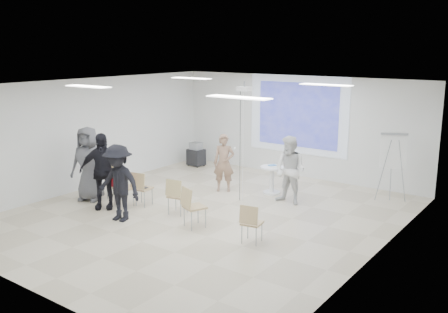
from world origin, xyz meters
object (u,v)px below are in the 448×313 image
Objects in this scene: chair_center at (176,194)px; flipchart_easel at (393,151)px; chair_far_left at (115,177)px; chair_right_inner at (191,204)px; player_left at (224,159)px; laptop at (143,187)px; chair_right_far at (251,221)px; chair_left_inner at (141,186)px; av_cart at (196,155)px; audience_left at (102,166)px; pedestal_table at (272,178)px; audience_outer at (88,159)px; audience_mid at (118,178)px; player_right at (290,167)px; chair_left_mid at (122,185)px.

chair_center is 5.45m from flipchart_easel.
chair_far_left is 1.07× the size of chair_right_inner.
player_left is 5.59× the size of laptop.
chair_far_left is 4.50m from chair_right_far.
chair_left_inner is 1.12× the size of av_cart.
flipchart_easel is (4.78, 4.00, 0.78)m from chair_left_inner.
chair_right_far is 4.13m from audience_left.
chair_far_left is at bearing 166.28° from chair_left_inner.
audience_left is at bearing -127.55° from pedestal_table.
audience_outer is at bearing 169.27° from chair_right_far.
audience_mid is at bearing -62.36° from chair_far_left.
audience_outer reaches higher than player_right.
player_left is at bearing -154.87° from pedestal_table.
audience_left reaches higher than flipchart_easel.
audience_outer is (-1.42, -0.40, 0.54)m from chair_left_inner.
chair_right_far is 0.38× the size of audience_outer.
chair_center is 0.95× the size of chair_right_inner.
laptop is at bearing -22.92° from chair_far_left.
chair_right_inner is at bearing -91.38° from pedestal_table.
pedestal_table is 3.12m from flipchart_easel.
pedestal_table reaches higher than laptop.
chair_right_far is 2.56× the size of laptop.
chair_left_inner is at bearing -5.73° from audience_outer.
chair_right_inner is at bearing 169.69° from chair_right_far.
pedestal_table is at bearing 21.43° from audience_outer.
audience_outer is (-1.13, -0.07, 0.49)m from chair_left_mid.
chair_left_mid reaches higher than chair_center.
chair_far_left is (-1.87, -2.18, -0.31)m from player_left.
chair_left_mid is at bearing -140.76° from chair_left_inner.
audience_left is at bearing -38.14° from audience_outer.
chair_right_far is 3.21m from audience_mid.
chair_left_mid is 1.23m from audience_outer.
chair_left_inner is at bearing -125.91° from pedestal_table.
player_left is (-1.17, -0.55, 0.46)m from pedestal_table.
chair_right_inner is 2.03m from laptop.
chair_left_inner is 2.00m from chair_right_inner.
av_cart is at bearing 104.19° from audience_mid.
audience_mid reaches higher than pedestal_table.
audience_outer is at bearing -137.14° from pedestal_table.
chair_left_mid is at bearing -142.91° from player_left.
chair_left_inner is 1.57m from audience_outer.
chair_far_left is 1.25× the size of av_cart.
chair_left_mid is 1.18× the size of chair_right_far.
chair_far_left is at bearing -159.56° from player_left.
chair_far_left is 3.00m from chair_right_inner.
audience_left is at bearing -133.72° from player_right.
player_left is 2.44m from chair_left_inner.
player_right is 2.91m from chair_right_inner.
av_cart is (-0.17, 4.46, -0.70)m from audience_outer.
chair_center is 0.95m from chair_right_inner.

